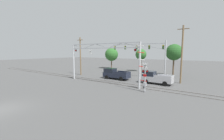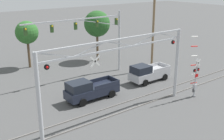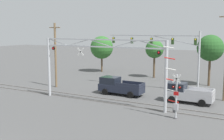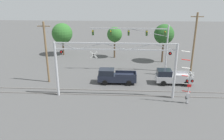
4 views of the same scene
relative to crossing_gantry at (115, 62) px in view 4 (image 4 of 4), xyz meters
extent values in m
cube|color=gray|center=(0.01, 0.28, -4.42)|extent=(80.00, 0.08, 0.10)
cube|color=gray|center=(0.01, 1.72, -4.42)|extent=(80.00, 0.08, 0.10)
cylinder|color=#B7BABF|center=(-7.08, 0.00, -1.07)|extent=(0.30, 0.30, 6.78)
cylinder|color=#B7BABF|center=(7.10, 0.00, -1.07)|extent=(0.30, 0.30, 6.78)
cube|color=#B7BABF|center=(0.01, 0.00, 1.51)|extent=(14.47, 0.14, 0.14)
cube|color=#B7BABF|center=(0.01, 0.00, 2.25)|extent=(14.47, 0.14, 0.14)
cube|color=#B7BABF|center=(-5.66, 0.00, 1.88)|extent=(2.85, 0.08, 0.81)
cube|color=#B7BABF|center=(-2.82, 0.00, 1.88)|extent=(2.85, 0.08, 0.81)
cube|color=#B7BABF|center=(0.01, 0.00, 1.88)|extent=(2.85, 0.08, 0.81)
cube|color=#B7BABF|center=(2.85, 0.00, 1.88)|extent=(2.85, 0.08, 0.81)
cube|color=#B7BABF|center=(5.68, 0.00, 1.88)|extent=(2.85, 0.08, 0.81)
cylinder|color=black|center=(-6.33, 0.00, 1.15)|extent=(0.38, 0.10, 0.38)
sphere|color=red|center=(-6.33, -0.07, 1.15)|extent=(0.18, 0.18, 0.18)
cylinder|color=#B7BABF|center=(-6.33, 0.00, 1.39)|extent=(0.04, 0.04, 0.10)
cylinder|color=black|center=(6.35, 0.00, 1.15)|extent=(0.38, 0.10, 0.38)
sphere|color=red|center=(6.35, -0.07, 1.15)|extent=(0.18, 0.18, 0.18)
cylinder|color=#B7BABF|center=(6.35, 0.00, 1.39)|extent=(0.04, 0.04, 0.10)
cube|color=white|center=(-2.47, -0.10, 0.89)|extent=(0.88, 0.03, 0.88)
cube|color=white|center=(-2.47, -0.10, 0.89)|extent=(0.88, 0.03, 0.88)
cylinder|color=black|center=(-2.47, -0.12, 0.89)|extent=(0.04, 0.04, 0.02)
cylinder|color=#B7BABF|center=(8.51, -1.32, -2.51)|extent=(0.16, 0.16, 3.91)
cylinder|color=#59595B|center=(8.51, -1.32, -4.42)|extent=(0.35, 0.35, 0.10)
cube|color=white|center=(8.51, -1.43, -0.91)|extent=(0.78, 0.03, 0.78)
cube|color=white|center=(8.51, -1.43, -0.91)|extent=(0.78, 0.03, 0.78)
cylinder|color=black|center=(8.51, -1.46, -0.91)|extent=(0.04, 0.04, 0.02)
cylinder|color=black|center=(8.23, -1.32, -1.66)|extent=(0.32, 0.09, 0.32)
sphere|color=red|center=(8.23, -1.38, -1.66)|extent=(0.16, 0.16, 0.16)
cylinder|color=black|center=(8.79, -1.32, -1.66)|extent=(0.32, 0.09, 0.32)
sphere|color=red|center=(8.79, -1.38, -1.66)|extent=(0.16, 0.16, 0.16)
cube|color=#B7BABF|center=(8.51, -1.32, -1.66)|extent=(0.64, 0.06, 0.06)
cube|color=red|center=(8.51, -1.42, -2.21)|extent=(0.44, 0.02, 0.32)
cube|color=#B2B2B7|center=(8.51, -1.32, -3.42)|extent=(0.36, 0.28, 0.56)
cylinder|color=red|center=(8.27, -1.32, -2.95)|extent=(0.95, 0.09, 0.20)
cylinder|color=white|center=(8.16, -1.32, -2.01)|extent=(0.95, 0.09, 0.20)
cylinder|color=red|center=(8.05, -1.32, -1.07)|extent=(0.95, 0.09, 0.20)
cylinder|color=white|center=(7.94, -1.32, -0.14)|extent=(0.95, 0.09, 0.20)
cylinder|color=red|center=(7.83, -1.32, 0.80)|extent=(0.95, 0.09, 0.20)
cylinder|color=white|center=(7.71, -1.32, 1.74)|extent=(0.95, 0.09, 0.20)
cube|color=#3F3F42|center=(8.37, -1.32, -3.76)|extent=(0.24, 0.12, 0.36)
cylinder|color=#B7BABF|center=(7.90, 9.97, -0.67)|extent=(0.24, 0.24, 7.59)
cube|color=#B7BABF|center=(1.72, 9.97, 2.52)|extent=(12.35, 0.14, 0.14)
cube|color=#B7BABF|center=(4.81, 9.97, 1.92)|extent=(6.19, 0.08, 1.28)
cylinder|color=#B7BABF|center=(-3.96, 9.97, 2.37)|extent=(0.04, 0.04, 0.30)
cube|color=#28471E|center=(-3.96, 9.97, 1.83)|extent=(0.30, 0.26, 0.79)
sphere|color=yellow|center=(-3.96, 9.81, 2.09)|extent=(0.18, 0.18, 0.18)
cylinder|color=#B7BABF|center=(-1.12, 9.97, 2.37)|extent=(0.04, 0.04, 0.30)
cube|color=#28471E|center=(-1.12, 9.97, 1.83)|extent=(0.30, 0.26, 0.79)
sphere|color=yellow|center=(-1.12, 9.81, 2.09)|extent=(0.18, 0.18, 0.18)
cylinder|color=#B7BABF|center=(1.72, 9.97, 2.37)|extent=(0.04, 0.04, 0.30)
cube|color=#28471E|center=(1.72, 9.97, 1.83)|extent=(0.30, 0.26, 0.79)
sphere|color=yellow|center=(1.72, 9.81, 2.09)|extent=(0.18, 0.18, 0.18)
cylinder|color=#B7BABF|center=(4.56, 9.97, 2.37)|extent=(0.04, 0.04, 0.30)
cube|color=#28471E|center=(4.56, 9.97, 1.83)|extent=(0.30, 0.26, 0.79)
sphere|color=yellow|center=(4.56, 9.81, 2.09)|extent=(0.18, 0.18, 0.18)
cylinder|color=#B7BABF|center=(7.40, 9.97, 2.37)|extent=(0.04, 0.04, 0.30)
cube|color=#28471E|center=(7.40, 9.97, 1.83)|extent=(0.30, 0.26, 0.79)
sphere|color=yellow|center=(7.40, 9.81, 2.09)|extent=(0.18, 0.18, 0.18)
cube|color=#1E2333|center=(0.15, 4.44, -3.66)|extent=(5.42, 1.87, 0.86)
cube|color=black|center=(-1.35, 4.44, -2.82)|extent=(2.12, 1.72, 0.83)
cube|color=#1E2333|center=(1.31, 3.54, -3.04)|extent=(2.90, 0.08, 0.37)
cube|color=#1E2333|center=(1.31, 5.34, -3.04)|extent=(2.90, 0.08, 0.37)
cube|color=#1E2333|center=(2.81, 4.44, -3.04)|extent=(0.10, 1.79, 0.37)
cylinder|color=black|center=(-1.53, 3.49, -4.09)|extent=(0.75, 0.24, 0.75)
cylinder|color=black|center=(-1.53, 5.39, -4.09)|extent=(0.75, 0.24, 0.75)
cylinder|color=black|center=(1.83, 3.49, -4.09)|extent=(0.75, 0.24, 0.75)
cylinder|color=black|center=(1.83, 5.39, -4.09)|extent=(0.75, 0.24, 0.75)
cube|color=#B7B7BC|center=(8.15, 4.66, -3.66)|extent=(5.01, 1.87, 0.86)
cube|color=black|center=(6.78, 4.66, -2.82)|extent=(1.96, 1.72, 0.83)
cube|color=#B7B7BC|center=(9.23, 3.76, -3.04)|extent=(2.65, 0.08, 0.37)
cube|color=#B7B7BC|center=(9.23, 5.55, -3.04)|extent=(2.65, 0.08, 0.37)
cube|color=#B7B7BC|center=(10.61, 4.66, -3.04)|extent=(0.10, 1.79, 0.37)
cylinder|color=black|center=(6.60, 3.71, -4.09)|extent=(0.75, 0.24, 0.75)
cylinder|color=black|center=(6.60, 5.61, -4.09)|extent=(0.75, 0.24, 0.75)
cylinder|color=black|center=(9.71, 3.71, -4.09)|extent=(0.75, 0.24, 0.75)
cylinder|color=black|center=(9.71, 5.61, -4.09)|extent=(0.75, 0.24, 0.75)
cylinder|color=brown|center=(-9.75, 4.31, -0.15)|extent=(0.28, 0.28, 8.63)
cube|color=brown|center=(-9.75, 4.31, 3.56)|extent=(1.80, 0.12, 0.12)
cylinder|color=silver|center=(-10.57, 4.31, 3.66)|extent=(0.08, 0.08, 0.12)
cylinder|color=silver|center=(-8.93, 4.31, 3.66)|extent=(0.08, 0.08, 0.12)
cylinder|color=brown|center=(11.28, 7.47, 0.38)|extent=(0.28, 0.28, 9.69)
cube|color=brown|center=(11.28, 7.47, 4.62)|extent=(1.80, 0.12, 0.12)
cylinder|color=silver|center=(10.46, 7.47, 4.72)|extent=(0.08, 0.08, 0.12)
cylinder|color=silver|center=(12.10, 7.47, 4.72)|extent=(0.08, 0.08, 0.12)
cylinder|color=brown|center=(-11.70, 19.46, -2.93)|extent=(0.32, 0.32, 3.06)
sphere|color=#2D6628|center=(-11.70, 19.46, 0.06)|extent=(4.19, 4.19, 4.19)
cylinder|color=brown|center=(-0.86, 18.01, -2.64)|extent=(0.32, 0.32, 3.64)
sphere|color=#2D6628|center=(-0.86, 18.01, 0.21)|extent=(2.95, 2.95, 2.95)
cylinder|color=brown|center=(8.23, 15.35, -2.47)|extent=(0.32, 0.32, 4.00)
sphere|color=#265623|center=(8.23, 15.35, 0.80)|extent=(3.63, 3.63, 3.63)
camera|label=1|loc=(16.19, -19.84, 0.88)|focal=24.00mm
camera|label=2|loc=(-13.69, -16.99, 6.87)|focal=45.00mm
camera|label=3|loc=(15.25, -24.75, 3.19)|focal=45.00mm
camera|label=4|loc=(1.09, -24.62, 7.45)|focal=35.00mm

